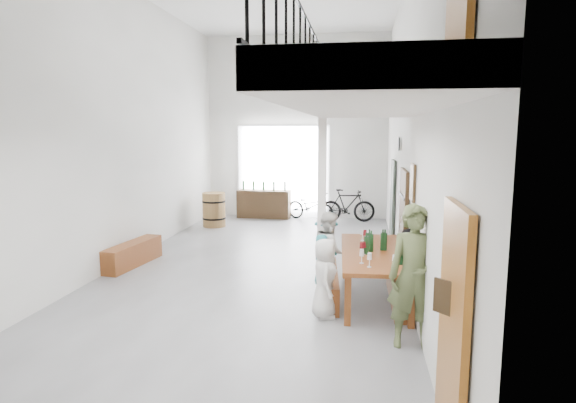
% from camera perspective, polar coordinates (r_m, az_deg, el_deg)
% --- Properties ---
extents(floor, '(12.00, 12.00, 0.00)m').
position_cam_1_polar(floor, '(9.28, -3.96, -8.28)').
color(floor, slate).
rests_on(floor, ground).
extents(room_walls, '(12.00, 12.00, 12.00)m').
position_cam_1_polar(room_walls, '(8.94, -4.19, 14.12)').
color(room_walls, white).
rests_on(room_walls, ground).
extents(gateway_portal, '(2.80, 0.08, 2.80)m').
position_cam_1_polar(gateway_portal, '(14.85, -0.56, 3.53)').
color(gateway_portal, white).
rests_on(gateway_portal, ground).
extents(right_wall_decor, '(0.07, 8.28, 5.07)m').
position_cam_1_polar(right_wall_decor, '(6.91, 14.75, 0.49)').
color(right_wall_decor, '#92541C').
rests_on(right_wall_decor, ground).
extents(balcony, '(1.52, 5.62, 4.00)m').
position_cam_1_polar(balcony, '(5.56, 9.06, 11.43)').
color(balcony, white).
rests_on(balcony, ground).
extents(tasting_table, '(1.13, 2.54, 0.79)m').
position_cam_1_polar(tasting_table, '(7.71, 10.23, -6.40)').
color(tasting_table, brown).
rests_on(tasting_table, ground).
extents(bench_inner, '(0.44, 1.83, 0.42)m').
position_cam_1_polar(bench_inner, '(7.89, 4.81, -9.73)').
color(bench_inner, brown).
rests_on(bench_inner, ground).
extents(bench_wall, '(0.26, 1.82, 0.42)m').
position_cam_1_polar(bench_wall, '(7.81, 12.90, -10.11)').
color(bench_wall, brown).
rests_on(bench_wall, ground).
extents(tableware, '(0.51, 1.74, 0.35)m').
position_cam_1_polar(tableware, '(7.54, 9.91, -4.98)').
color(tableware, black).
rests_on(tableware, tasting_table).
extents(side_bench, '(0.56, 1.66, 0.46)m').
position_cam_1_polar(side_bench, '(10.11, -17.93, -5.93)').
color(side_bench, brown).
rests_on(side_bench, ground).
extents(oak_barrel, '(0.65, 0.65, 0.95)m').
position_cam_1_polar(oak_barrel, '(13.59, -8.77, -0.96)').
color(oak_barrel, brown).
rests_on(oak_barrel, ground).
extents(serving_counter, '(1.63, 0.52, 0.85)m').
position_cam_1_polar(serving_counter, '(14.79, -2.88, -0.31)').
color(serving_counter, '#3B2715').
rests_on(serving_counter, ground).
extents(counter_bottles, '(1.37, 0.20, 0.28)m').
position_cam_1_polar(counter_bottles, '(14.72, -2.89, 1.88)').
color(counter_bottles, black).
rests_on(counter_bottles, serving_counter).
extents(guest_left_a, '(0.43, 0.60, 1.15)m').
position_cam_1_polar(guest_left_a, '(6.96, 4.39, -9.04)').
color(guest_left_a, silver).
rests_on(guest_left_a, ground).
extents(guest_left_b, '(0.32, 0.43, 1.06)m').
position_cam_1_polar(guest_left_b, '(7.65, 4.17, -7.78)').
color(guest_left_b, teal).
rests_on(guest_left_b, ground).
extents(guest_left_c, '(0.63, 0.73, 1.32)m').
position_cam_1_polar(guest_left_c, '(8.17, 4.94, -5.80)').
color(guest_left_c, silver).
rests_on(guest_left_c, ground).
extents(guest_left_d, '(0.69, 0.87, 1.18)m').
position_cam_1_polar(guest_left_d, '(8.63, 4.53, -5.50)').
color(guest_left_d, teal).
rests_on(guest_left_d, ground).
extents(guest_right_a, '(0.36, 0.68, 1.10)m').
position_cam_1_polar(guest_right_a, '(7.25, 14.84, -8.80)').
color(guest_right_a, '#A3301C').
rests_on(guest_right_a, ground).
extents(guest_right_b, '(0.53, 1.11, 1.15)m').
position_cam_1_polar(guest_right_b, '(7.94, 14.21, -7.09)').
color(guest_right_b, black).
rests_on(guest_right_b, ground).
extents(guest_right_c, '(0.51, 0.70, 1.30)m').
position_cam_1_polar(guest_right_c, '(8.36, 14.12, -5.77)').
color(guest_right_c, silver).
rests_on(guest_right_c, ground).
extents(host_standing, '(0.66, 0.44, 1.79)m').
position_cam_1_polar(host_standing, '(6.14, 14.77, -8.61)').
color(host_standing, '#49532F').
rests_on(host_standing, ground).
extents(potted_plant, '(0.42, 0.36, 0.46)m').
position_cam_1_polar(potted_plant, '(9.91, 11.27, -5.97)').
color(potted_plant, '#154916').
rests_on(potted_plant, ground).
extents(bicycle_near, '(1.68, 1.22, 0.84)m').
position_cam_1_polar(bicycle_near, '(14.38, 2.69, -0.57)').
color(bicycle_near, black).
rests_on(bicycle_near, ground).
extents(bicycle_far, '(1.65, 0.62, 0.97)m').
position_cam_1_polar(bicycle_far, '(14.22, 7.06, -0.48)').
color(bicycle_far, black).
rests_on(bicycle_far, ground).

